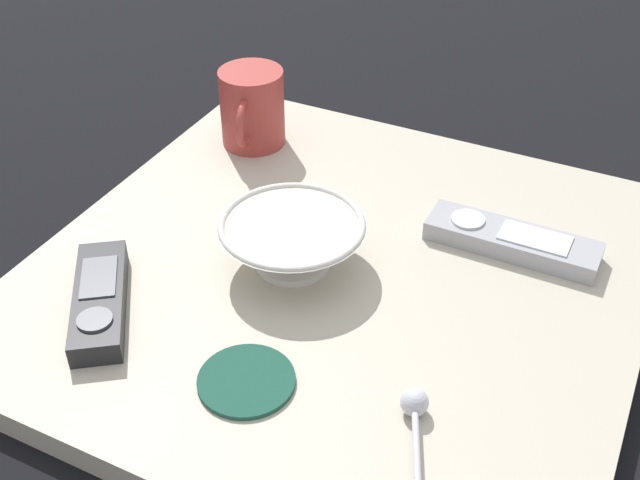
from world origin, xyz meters
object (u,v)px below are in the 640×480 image
(cereal_bowl, at_px, (292,240))
(tv_remote_near, at_px, (100,300))
(coffee_mug, at_px, (252,108))
(drink_coaster, at_px, (246,381))
(tv_remote_far, at_px, (512,240))
(teaspoon, at_px, (415,414))

(cereal_bowl, relative_size, tv_remote_near, 1.00)
(coffee_mug, relative_size, drink_coaster, 1.30)
(tv_remote_near, height_order, tv_remote_far, tv_remote_near)
(tv_remote_near, bearing_deg, coffee_mug, -175.41)
(coffee_mug, xyz_separation_m, tv_remote_near, (0.36, 0.03, -0.04))
(cereal_bowl, height_order, tv_remote_far, cereal_bowl)
(tv_remote_near, bearing_deg, cereal_bowl, 137.23)
(drink_coaster, bearing_deg, coffee_mug, -150.96)
(drink_coaster, bearing_deg, teaspoon, 98.29)
(coffee_mug, relative_size, tv_remote_near, 0.73)
(teaspoon, bearing_deg, tv_remote_near, -89.75)
(tv_remote_far, bearing_deg, coffee_mug, -101.66)
(coffee_mug, height_order, teaspoon, coffee_mug)
(cereal_bowl, height_order, drink_coaster, cereal_bowl)
(cereal_bowl, bearing_deg, coffee_mug, -141.00)
(drink_coaster, bearing_deg, tv_remote_far, 151.75)
(tv_remote_near, distance_m, tv_remote_far, 0.45)
(coffee_mug, height_order, tv_remote_far, coffee_mug)
(cereal_bowl, distance_m, drink_coaster, 0.18)
(teaspoon, distance_m, drink_coaster, 0.16)
(cereal_bowl, relative_size, teaspoon, 1.24)
(coffee_mug, bearing_deg, teaspoon, 45.65)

